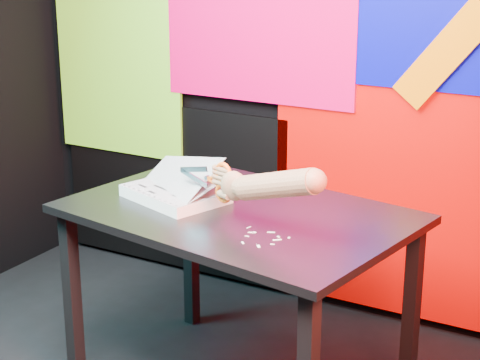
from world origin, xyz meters
The scene contains 7 objects.
room centered at (0.00, 0.00, 1.35)m, with size 3.01×3.01×2.71m.
backdrop centered at (0.06, 1.46, 0.96)m, with size 2.88×0.05×2.08m.
work_table centered at (0.13, 0.60, 0.66)m, with size 1.30×0.97×0.75m.
printout_stack centered at (-0.13, 0.59, 0.77)m, with size 0.42×0.36×0.19m.
scissors centered at (0.11, 0.50, 0.88)m, with size 0.25×0.08×0.15m.
hand_forearm centered at (0.34, 0.44, 0.92)m, with size 0.46×0.17×0.19m.
paper_clippings centered at (0.34, 0.41, 0.75)m, with size 0.17×0.15×0.00m.
Camera 1 is at (1.46, -1.74, 1.70)m, focal length 60.00 mm.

